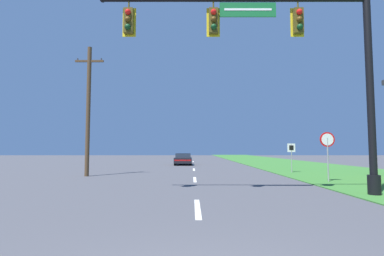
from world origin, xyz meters
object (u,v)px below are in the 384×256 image
at_px(stop_sign, 326,145).
at_px(utility_pole_near, 87,108).
at_px(car_ahead, 182,159).
at_px(signal_mast, 293,56).
at_px(route_sign_post, 290,151).

bearing_deg(stop_sign, utility_pole_near, 166.06).
xyz_separation_m(stop_sign, utility_pole_near, (-13.44, 3.34, 2.36)).
bearing_deg(utility_pole_near, car_ahead, 67.94).
height_order(car_ahead, stop_sign, stop_sign).
bearing_deg(car_ahead, utility_pole_near, -112.06).
bearing_deg(signal_mast, route_sign_post, 72.64).
distance_m(signal_mast, stop_sign, 6.32).
relative_size(route_sign_post, utility_pole_near, 0.25).
bearing_deg(utility_pole_near, signal_mast, -36.95).
xyz_separation_m(car_ahead, route_sign_post, (8.03, -11.03, 0.92)).
bearing_deg(car_ahead, route_sign_post, -53.95).
xyz_separation_m(signal_mast, car_ahead, (-4.76, 21.47, -4.53)).
bearing_deg(route_sign_post, utility_pole_near, -168.83).
height_order(stop_sign, route_sign_post, stop_sign).
bearing_deg(signal_mast, car_ahead, 102.51).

